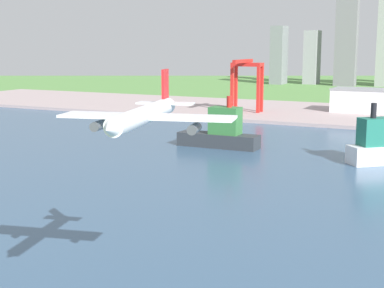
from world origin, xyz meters
The scene contains 6 objects.
ground_plane centered at (0.00, 300.00, 0.00)m, with size 2400.00×2400.00×0.00m, color #5B9047.
water_bay centered at (0.00, 240.00, 0.07)m, with size 840.00×360.00×0.15m, color #385675.
airplane_landing centered at (4.53, 134.15, 41.94)m, with size 33.47×36.77×10.87m.
container_barge centered at (-62.40, 323.33, 7.99)m, with size 44.20×11.81×27.59m.
port_crane_red centered at (-102.15, 463.25, 31.33)m, with size 23.97×36.00×40.58m.
warehouse_main centered at (-17.01, 503.28, 11.60)m, with size 53.51×29.51×18.16m.
Camera 1 is at (58.52, 44.78, 54.81)m, focal length 53.95 mm.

